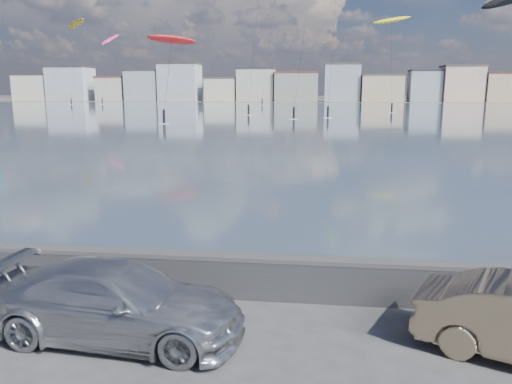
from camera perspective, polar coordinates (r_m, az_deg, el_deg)
ground at (r=9.47m, az=-9.50°, el=-18.05°), size 700.00×700.00×0.00m
bay_water at (r=99.49m, az=5.72°, el=8.94°), size 500.00×177.00×0.00m
far_shore_strip at (r=207.92m, az=6.50°, el=10.33°), size 500.00×60.00×0.00m
seawall at (r=11.59m, az=-5.78°, el=-9.05°), size 400.00×0.36×1.08m
far_buildings at (r=193.86m, az=6.89°, el=12.00°), size 240.79×13.26×14.60m
car_silver at (r=10.04m, az=-15.68°, el=-11.97°), size 5.06×2.38×1.43m
kitesurfer_6 at (r=177.51m, az=-16.37°, el=16.30°), size 6.31×19.93×22.98m
kitesurfer_7 at (r=176.67m, az=-19.87°, el=17.49°), size 8.12×16.60×27.10m
kitesurfer_11 at (r=113.54m, az=15.24°, el=18.31°), size 9.22×12.09×20.12m
kitesurfer_14 at (r=80.44m, az=-9.59°, el=16.64°), size 7.75×13.97×13.04m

